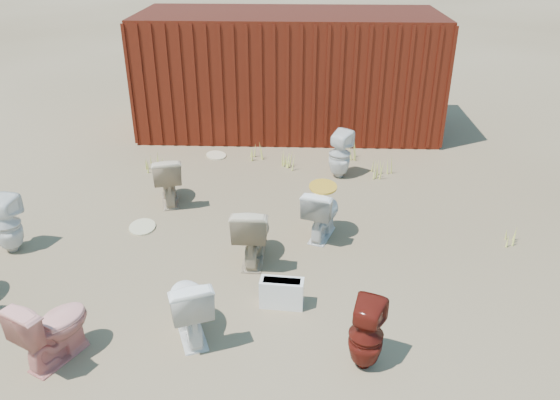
{
  "coord_description": "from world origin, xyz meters",
  "views": [
    {
      "loc": [
        0.27,
        -6.11,
        3.96
      ],
      "look_at": [
        0.0,
        0.6,
        0.55
      ],
      "focal_mm": 35.0,
      "sensor_mm": 36.0,
      "label": 1
    }
  ],
  "objects_px": {
    "toilet_front_pink": "(53,327)",
    "toilet_back_e": "(340,154)",
    "toilet_back_a": "(7,225)",
    "loose_tank": "(282,293)",
    "toilet_back_beige_right": "(168,179)",
    "toilet_back_yellowlid": "(322,212)",
    "toilet_front_c": "(188,305)",
    "toilet_front_maroon": "(366,335)",
    "shipping_container": "(289,72)",
    "toilet_back_beige_left": "(252,232)"
  },
  "relations": [
    {
      "from": "toilet_front_c",
      "to": "toilet_back_yellowlid",
      "type": "relative_size",
      "value": 1.04
    },
    {
      "from": "toilet_back_yellowlid",
      "to": "toilet_back_e",
      "type": "xyz_separation_m",
      "value": [
        0.36,
        2.05,
        0.04
      ]
    },
    {
      "from": "toilet_back_beige_right",
      "to": "toilet_back_yellowlid",
      "type": "xyz_separation_m",
      "value": [
        2.38,
        -0.97,
        -0.02
      ]
    },
    {
      "from": "shipping_container",
      "to": "toilet_back_beige_right",
      "type": "xyz_separation_m",
      "value": [
        -1.8,
        -3.64,
        -0.8
      ]
    },
    {
      "from": "toilet_front_maroon",
      "to": "toilet_back_e",
      "type": "distance_m",
      "value": 4.59
    },
    {
      "from": "toilet_front_c",
      "to": "toilet_back_a",
      "type": "relative_size",
      "value": 0.99
    },
    {
      "from": "toilet_front_pink",
      "to": "toilet_front_maroon",
      "type": "distance_m",
      "value": 3.09
    },
    {
      "from": "toilet_back_beige_left",
      "to": "loose_tank",
      "type": "height_order",
      "value": "toilet_back_beige_left"
    },
    {
      "from": "shipping_container",
      "to": "toilet_back_beige_right",
      "type": "relative_size",
      "value": 7.53
    },
    {
      "from": "toilet_front_pink",
      "to": "toilet_back_e",
      "type": "height_order",
      "value": "toilet_back_e"
    },
    {
      "from": "toilet_back_beige_left",
      "to": "loose_tank",
      "type": "xyz_separation_m",
      "value": [
        0.42,
        -0.95,
        -0.24
      ]
    },
    {
      "from": "toilet_front_maroon",
      "to": "toilet_back_yellowlid",
      "type": "distance_m",
      "value": 2.56
    },
    {
      "from": "toilet_front_maroon",
      "to": "toilet_back_beige_right",
      "type": "bearing_deg",
      "value": -30.44
    },
    {
      "from": "shipping_container",
      "to": "toilet_back_e",
      "type": "bearing_deg",
      "value": -69.66
    },
    {
      "from": "shipping_container",
      "to": "toilet_back_a",
      "type": "bearing_deg",
      "value": -124.86
    },
    {
      "from": "toilet_back_yellowlid",
      "to": "toilet_back_e",
      "type": "distance_m",
      "value": 2.09
    },
    {
      "from": "toilet_back_beige_right",
      "to": "toilet_back_e",
      "type": "xyz_separation_m",
      "value": [
        2.75,
        1.08,
        0.02
      ]
    },
    {
      "from": "toilet_front_maroon",
      "to": "loose_tank",
      "type": "xyz_separation_m",
      "value": [
        -0.86,
        0.92,
        -0.21
      ]
    },
    {
      "from": "toilet_front_maroon",
      "to": "loose_tank",
      "type": "distance_m",
      "value": 1.28
    },
    {
      "from": "shipping_container",
      "to": "toilet_back_e",
      "type": "relative_size",
      "value": 7.21
    },
    {
      "from": "toilet_back_a",
      "to": "toilet_back_e",
      "type": "distance_m",
      "value": 5.24
    },
    {
      "from": "toilet_back_a",
      "to": "loose_tank",
      "type": "distance_m",
      "value": 3.84
    },
    {
      "from": "toilet_front_pink",
      "to": "toilet_front_c",
      "type": "bearing_deg",
      "value": -135.58
    },
    {
      "from": "toilet_back_a",
      "to": "toilet_back_beige_right",
      "type": "height_order",
      "value": "same"
    },
    {
      "from": "toilet_back_a",
      "to": "toilet_front_pink",
      "type": "bearing_deg",
      "value": 134.58
    },
    {
      "from": "toilet_back_yellowlid",
      "to": "toilet_back_beige_right",
      "type": "bearing_deg",
      "value": -3.13
    },
    {
      "from": "toilet_back_e",
      "to": "loose_tank",
      "type": "relative_size",
      "value": 1.66
    },
    {
      "from": "toilet_back_beige_right",
      "to": "toilet_back_yellowlid",
      "type": "distance_m",
      "value": 2.57
    },
    {
      "from": "toilet_front_pink",
      "to": "shipping_container",
      "type": "bearing_deg",
      "value": -79.54
    },
    {
      "from": "toilet_front_pink",
      "to": "toilet_back_e",
      "type": "distance_m",
      "value": 5.55
    },
    {
      "from": "shipping_container",
      "to": "loose_tank",
      "type": "relative_size",
      "value": 12.0
    },
    {
      "from": "shipping_container",
      "to": "toilet_back_e",
      "type": "height_order",
      "value": "shipping_container"
    },
    {
      "from": "toilet_front_pink",
      "to": "toilet_back_yellowlid",
      "type": "xyz_separation_m",
      "value": [
        2.74,
        2.55,
        -0.01
      ]
    },
    {
      "from": "toilet_front_c",
      "to": "toilet_front_maroon",
      "type": "relative_size",
      "value": 1.04
    },
    {
      "from": "shipping_container",
      "to": "toilet_back_yellowlid",
      "type": "xyz_separation_m",
      "value": [
        0.59,
        -4.61,
        -0.82
      ]
    },
    {
      "from": "toilet_back_a",
      "to": "toilet_back_e",
      "type": "xyz_separation_m",
      "value": [
        4.55,
        2.61,
        0.02
      ]
    },
    {
      "from": "toilet_back_a",
      "to": "shipping_container",
      "type": "bearing_deg",
      "value": -116.31
    },
    {
      "from": "toilet_back_beige_left",
      "to": "toilet_back_yellowlid",
      "type": "bearing_deg",
      "value": -142.79
    },
    {
      "from": "toilet_back_yellowlid",
      "to": "toilet_front_pink",
      "type": "bearing_deg",
      "value": 62.0
    },
    {
      "from": "toilet_back_a",
      "to": "loose_tank",
      "type": "height_order",
      "value": "toilet_back_a"
    },
    {
      "from": "shipping_container",
      "to": "toilet_front_pink",
      "type": "distance_m",
      "value": 7.52
    },
    {
      "from": "toilet_front_pink",
      "to": "toilet_front_maroon",
      "type": "relative_size",
      "value": 1.02
    },
    {
      "from": "toilet_front_maroon",
      "to": "toilet_back_yellowlid",
      "type": "xyz_separation_m",
      "value": [
        -0.36,
        2.54,
        -0.0
      ]
    },
    {
      "from": "toilet_back_beige_right",
      "to": "toilet_back_e",
      "type": "relative_size",
      "value": 0.96
    },
    {
      "from": "loose_tank",
      "to": "toilet_back_yellowlid",
      "type": "bearing_deg",
      "value": 77.71
    },
    {
      "from": "shipping_container",
      "to": "toilet_front_pink",
      "type": "height_order",
      "value": "shipping_container"
    },
    {
      "from": "toilet_back_a",
      "to": "toilet_back_yellowlid",
      "type": "relative_size",
      "value": 1.05
    },
    {
      "from": "toilet_front_pink",
      "to": "toilet_front_maroon",
      "type": "height_order",
      "value": "toilet_front_pink"
    },
    {
      "from": "shipping_container",
      "to": "toilet_front_c",
      "type": "xyz_separation_m",
      "value": [
        -0.87,
        -6.76,
        -0.8
      ]
    },
    {
      "from": "toilet_back_beige_left",
      "to": "toilet_back_beige_right",
      "type": "bearing_deg",
      "value": -46.51
    }
  ]
}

